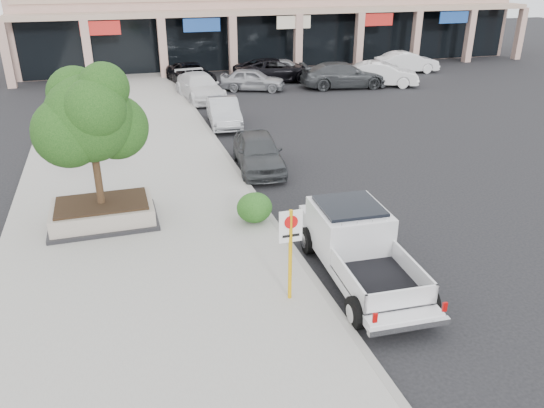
{
  "coord_description": "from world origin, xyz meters",
  "views": [
    {
      "loc": [
        -5.96,
        -11.57,
        7.39
      ],
      "look_at": [
        -1.92,
        1.5,
        1.22
      ],
      "focal_mm": 35.0,
      "sensor_mm": 36.0,
      "label": 1
    }
  ],
  "objects_px": {
    "no_parking_sign": "(290,243)",
    "lot_car_f": "(407,62)",
    "lot_car_c": "(344,75)",
    "lot_car_d": "(275,70)",
    "lot_car_a": "(253,79)",
    "curb_car_b": "(224,112)",
    "lot_car_e": "(284,69)",
    "planter": "(103,213)",
    "lot_car_b": "(381,74)",
    "curb_car_a": "(258,152)",
    "curb_car_d": "(191,74)",
    "curb_car_c": "(200,87)",
    "pickup_truck": "(362,251)",
    "planter_tree": "(94,117)"
  },
  "relations": [
    {
      "from": "no_parking_sign",
      "to": "lot_car_f",
      "type": "bearing_deg",
      "value": 54.9
    },
    {
      "from": "lot_car_c",
      "to": "lot_car_d",
      "type": "relative_size",
      "value": 1.0
    },
    {
      "from": "lot_car_a",
      "to": "lot_car_c",
      "type": "xyz_separation_m",
      "value": [
        5.95,
        -0.92,
        0.12
      ]
    },
    {
      "from": "curb_car_b",
      "to": "lot_car_e",
      "type": "distance_m",
      "value": 12.15
    },
    {
      "from": "planter",
      "to": "lot_car_e",
      "type": "relative_size",
      "value": 0.72
    },
    {
      "from": "lot_car_b",
      "to": "lot_car_f",
      "type": "height_order",
      "value": "lot_car_b"
    },
    {
      "from": "lot_car_c",
      "to": "lot_car_e",
      "type": "height_order",
      "value": "lot_car_c"
    },
    {
      "from": "no_parking_sign",
      "to": "curb_car_a",
      "type": "distance_m",
      "value": 9.27
    },
    {
      "from": "planter",
      "to": "curb_car_d",
      "type": "height_order",
      "value": "curb_car_d"
    },
    {
      "from": "lot_car_b",
      "to": "lot_car_e",
      "type": "distance_m",
      "value": 6.79
    },
    {
      "from": "curb_car_c",
      "to": "lot_car_d",
      "type": "relative_size",
      "value": 0.91
    },
    {
      "from": "pickup_truck",
      "to": "lot_car_d",
      "type": "distance_m",
      "value": 25.64
    },
    {
      "from": "lot_car_e",
      "to": "lot_car_f",
      "type": "distance_m",
      "value": 9.7
    },
    {
      "from": "planter",
      "to": "lot_car_e",
      "type": "xyz_separation_m",
      "value": [
        12.57,
        20.31,
        0.28
      ]
    },
    {
      "from": "lot_car_e",
      "to": "lot_car_d",
      "type": "bearing_deg",
      "value": 135.44
    },
    {
      "from": "lot_car_b",
      "to": "lot_car_f",
      "type": "bearing_deg",
      "value": -23.85
    },
    {
      "from": "lot_car_c",
      "to": "curb_car_d",
      "type": "bearing_deg",
      "value": 75.77
    },
    {
      "from": "lot_car_b",
      "to": "lot_car_e",
      "type": "relative_size",
      "value": 1.09
    },
    {
      "from": "curb_car_c",
      "to": "curb_car_b",
      "type": "bearing_deg",
      "value": -94.92
    },
    {
      "from": "curb_car_b",
      "to": "lot_car_d",
      "type": "height_order",
      "value": "lot_car_d"
    },
    {
      "from": "no_parking_sign",
      "to": "lot_car_d",
      "type": "xyz_separation_m",
      "value": [
        7.62,
        25.47,
        -0.85
      ]
    },
    {
      "from": "pickup_truck",
      "to": "lot_car_f",
      "type": "bearing_deg",
      "value": 60.85
    },
    {
      "from": "curb_car_a",
      "to": "lot_car_e",
      "type": "relative_size",
      "value": 0.96
    },
    {
      "from": "planter_tree",
      "to": "curb_car_a",
      "type": "height_order",
      "value": "planter_tree"
    },
    {
      "from": "planter_tree",
      "to": "lot_car_b",
      "type": "height_order",
      "value": "planter_tree"
    },
    {
      "from": "curb_car_d",
      "to": "lot_car_c",
      "type": "relative_size",
      "value": 0.91
    },
    {
      "from": "lot_car_e",
      "to": "curb_car_a",
      "type": "bearing_deg",
      "value": 178.08
    },
    {
      "from": "lot_car_a",
      "to": "lot_car_e",
      "type": "relative_size",
      "value": 0.93
    },
    {
      "from": "no_parking_sign",
      "to": "lot_car_e",
      "type": "height_order",
      "value": "no_parking_sign"
    },
    {
      "from": "lot_car_d",
      "to": "lot_car_f",
      "type": "height_order",
      "value": "lot_car_d"
    },
    {
      "from": "curb_car_d",
      "to": "lot_car_f",
      "type": "xyz_separation_m",
      "value": [
        16.23,
        -0.24,
        0.05
      ]
    },
    {
      "from": "curb_car_a",
      "to": "lot_car_c",
      "type": "distance_m",
      "value": 16.27
    },
    {
      "from": "lot_car_f",
      "to": "planter_tree",
      "type": "bearing_deg",
      "value": 137.32
    },
    {
      "from": "lot_car_b",
      "to": "lot_car_c",
      "type": "distance_m",
      "value": 2.65
    },
    {
      "from": "curb_car_d",
      "to": "lot_car_c",
      "type": "height_order",
      "value": "lot_car_c"
    },
    {
      "from": "curb_car_a",
      "to": "lot_car_f",
      "type": "height_order",
      "value": "lot_car_f"
    },
    {
      "from": "lot_car_c",
      "to": "lot_car_d",
      "type": "bearing_deg",
      "value": 56.44
    },
    {
      "from": "curb_car_b",
      "to": "lot_car_a",
      "type": "distance_m",
      "value": 8.29
    },
    {
      "from": "planter",
      "to": "planter_tree",
      "type": "distance_m",
      "value": 2.95
    },
    {
      "from": "curb_car_a",
      "to": "lot_car_b",
      "type": "relative_size",
      "value": 0.88
    },
    {
      "from": "lot_car_a",
      "to": "planter",
      "type": "bearing_deg",
      "value": 174.15
    },
    {
      "from": "no_parking_sign",
      "to": "lot_car_f",
      "type": "distance_m",
      "value": 31.51
    },
    {
      "from": "planter_tree",
      "to": "curb_car_c",
      "type": "relative_size",
      "value": 0.78
    },
    {
      "from": "pickup_truck",
      "to": "curb_car_c",
      "type": "bearing_deg",
      "value": 94.14
    },
    {
      "from": "planter_tree",
      "to": "curb_car_c",
      "type": "xyz_separation_m",
      "value": [
        5.74,
        15.99,
        -2.66
      ]
    },
    {
      "from": "lot_car_e",
      "to": "lot_car_f",
      "type": "relative_size",
      "value": 0.95
    },
    {
      "from": "planter_tree",
      "to": "curb_car_d",
      "type": "bearing_deg",
      "value": 73.79
    },
    {
      "from": "planter_tree",
      "to": "lot_car_c",
      "type": "xyz_separation_m",
      "value": [
        15.36,
        16.52,
        -2.59
      ]
    },
    {
      "from": "planter",
      "to": "curb_car_d",
      "type": "xyz_separation_m",
      "value": [
        6.04,
        20.47,
        0.24
      ]
    },
    {
      "from": "no_parking_sign",
      "to": "curb_car_a",
      "type": "bearing_deg",
      "value": 78.8
    }
  ]
}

